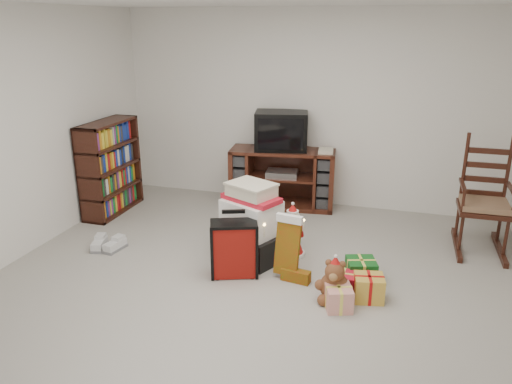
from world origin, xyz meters
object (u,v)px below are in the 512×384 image
bookshelf (110,169)px  crt_television (281,131)px  gift_cluster (351,281)px  teddy_bear (334,283)px  red_suitcase (234,249)px  santa_figurine (292,236)px  gift_pile (251,227)px  tv_stand (282,178)px  sneaker_pair (107,245)px  rocking_chair (483,210)px  mrs_claus_figurine (253,241)px

bookshelf → crt_television: bearing=22.9°
gift_cluster → teddy_bear: bearing=-126.6°
red_suitcase → crt_television: 2.15m
bookshelf → teddy_bear: bearing=-24.1°
santa_figurine → gift_cluster: 0.91m
gift_pile → gift_cluster: gift_pile is taller
tv_stand → gift_pile: bearing=-94.5°
red_suitcase → sneaker_pair: red_suitcase is taller
tv_stand → rocking_chair: size_ratio=1.10×
red_suitcase → rocking_chair: bearing=9.9°
tv_stand → sneaker_pair: bearing=-135.7°
santa_figurine → mrs_claus_figurine: size_ratio=0.95×
gift_cluster → mrs_claus_figurine: bearing=162.7°
gift_pile → crt_television: crt_television is taller
bookshelf → gift_cluster: size_ratio=1.54×
bookshelf → crt_television: (2.00, 0.84, 0.45)m
bookshelf → rocking_chair: 4.38m
bookshelf → gift_cluster: (3.17, -1.19, -0.45)m
bookshelf → teddy_bear: 3.36m
santa_figurine → sneaker_pair: bearing=-167.1°
rocking_chair → teddy_bear: rocking_chair is taller
santa_figurine → crt_television: crt_television is taller
gift_pile → mrs_claus_figurine: (0.05, -0.10, -0.11)m
gift_cluster → tv_stand: bearing=119.8°
gift_cluster → crt_television: (-1.18, 2.03, 0.89)m
rocking_chair → gift_cluster: 1.86m
red_suitcase → santa_figurine: (0.43, 0.58, -0.06)m
teddy_bear → santa_figurine: size_ratio=0.67×
bookshelf → gift_cluster: bearing=-20.5°
teddy_bear → crt_television: bearing=115.5°
gift_pile → crt_television: size_ratio=1.07×
rocking_chair → gift_pile: 2.47m
tv_stand → gift_cluster: bearing=-67.5°
tv_stand → sneaker_pair: size_ratio=3.89×
bookshelf → mrs_claus_figurine: bearing=-22.0°
tv_stand → rocking_chair: bearing=-22.1°
mrs_claus_figurine → crt_television: size_ratio=0.82×
rocking_chair → santa_figurine: rocking_chair is taller
mrs_claus_figurine → gift_pile: bearing=116.4°
rocking_chair → gift_cluster: bearing=-131.7°
gift_pile → santa_figurine: gift_pile is taller
bookshelf → teddy_bear: size_ratio=3.05×
mrs_claus_figurine → sneaker_pair: size_ratio=1.70×
teddy_bear → gift_cluster: 0.22m
teddy_bear → crt_television: 2.58m
rocking_chair → gift_cluster: size_ratio=1.67×
gift_cluster → rocking_chair: bearing=49.1°
tv_stand → teddy_bear: (1.02, -2.18, -0.22)m
bookshelf → crt_television: 2.21m
gift_pile → rocking_chair: bearing=47.8°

